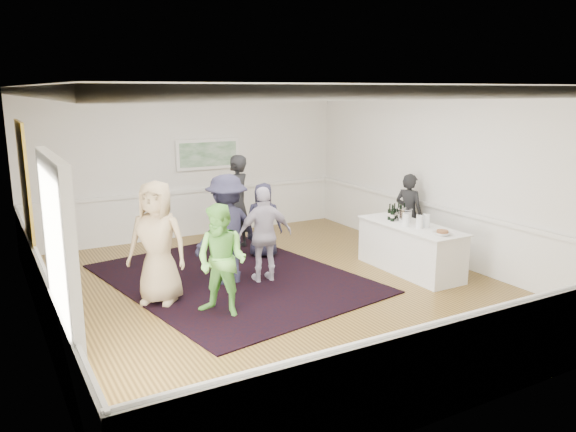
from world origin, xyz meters
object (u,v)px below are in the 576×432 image
guest_tan (157,243)px  guest_green (222,261)px  guest_dark_a (227,230)px  guest_lilac (265,235)px  serving_table (410,248)px  guest_dark_b (236,203)px  bartender (409,214)px  guest_navy (263,220)px  ice_bucket (405,216)px  nut_bowl (442,233)px

guest_tan → guest_green: guest_tan is taller
guest_dark_a → guest_lilac: bearing=148.2°
guest_lilac → guest_dark_a: guest_dark_a is taller
serving_table → guest_dark_b: bearing=126.5°
bartender → guest_navy: size_ratio=1.10×
guest_navy → serving_table: bearing=167.4°
serving_table → guest_navy: guest_navy is taller
guest_lilac → guest_dark_b: guest_dark_b is taller
serving_table → ice_bucket: size_ratio=8.05×
nut_bowl → guest_dark_a: bearing=149.8°
guest_tan → guest_green: (0.64, -0.91, -0.13)m
guest_dark_a → serving_table: bearing=148.8°
guest_navy → guest_dark_b: bearing=-36.7°
guest_dark_a → nut_bowl: 3.50m
bartender → guest_tan: bearing=73.3°
guest_green → guest_dark_b: (1.58, 3.01, 0.15)m
guest_tan → guest_green: bearing=-15.5°
guest_navy → nut_bowl: (1.81, -2.86, 0.17)m
bartender → guest_navy: 2.82m
bartender → guest_navy: bearing=46.4°
guest_lilac → ice_bucket: (2.50, -0.57, 0.16)m
guest_dark_b → nut_bowl: (2.04, -3.59, -0.07)m
serving_table → nut_bowl: bearing=-92.7°
guest_lilac → nut_bowl: 2.90m
guest_green → nut_bowl: size_ratio=5.71×
bartender → guest_lilac: 3.19m
guest_green → guest_dark_a: bearing=115.3°
nut_bowl → serving_table: bearing=87.3°
guest_tan → nut_bowl: guest_tan is taller
bartender → guest_green: guest_green is taller
serving_table → guest_tan: bearing=170.6°
guest_green → guest_tan: bearing=177.2°
serving_table → bartender: bartender is taller
guest_dark_b → nut_bowl: 4.13m
ice_bucket → guest_green: bearing=-173.5°
bartender → guest_dark_b: 3.39m
guest_lilac → nut_bowl: (2.44, -1.57, 0.08)m
guest_green → guest_dark_b: size_ratio=0.84×
guest_green → guest_navy: guest_green is taller
ice_bucket → serving_table: bearing=-98.0°
guest_navy → nut_bowl: size_ratio=5.09×
guest_dark_b → nut_bowl: bearing=89.0°
serving_table → guest_lilac: 2.62m
guest_navy → nut_bowl: bearing=158.0°
bartender → nut_bowl: size_ratio=5.62×
bartender → ice_bucket: size_ratio=6.10×
serving_table → nut_bowl: nut_bowl is taller
guest_lilac → guest_navy: (0.63, 1.29, -0.09)m
guest_dark_b → ice_bucket: guest_dark_b is taller
bartender → guest_dark_a: 3.78m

